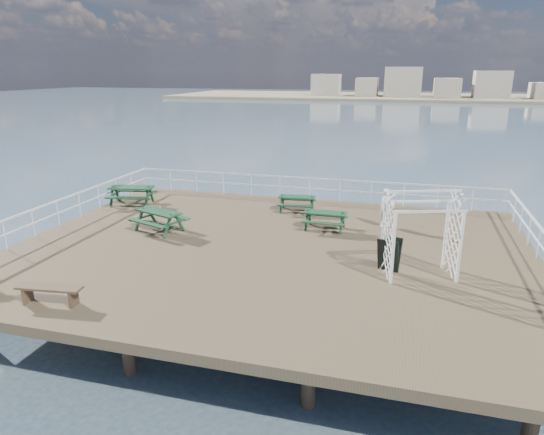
{
  "coord_description": "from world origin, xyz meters",
  "views": [
    {
      "loc": [
        4.38,
        -15.57,
        6.04
      ],
      "look_at": [
        0.04,
        0.0,
        1.1
      ],
      "focal_mm": 32.0,
      "sensor_mm": 36.0,
      "label": 1
    }
  ],
  "objects": [
    {
      "name": "railing",
      "position": [
        -0.07,
        2.57,
        0.87
      ],
      "size": [
        17.77,
        13.76,
        1.1
      ],
      "color": "silver",
      "rests_on": "ground"
    },
    {
      "name": "picnic_table_a",
      "position": [
        -7.8,
        3.75,
        0.62
      ],
      "size": [
        2.26,
        1.96,
        0.96
      ],
      "rotation": [
        0.0,
        0.0,
        0.2
      ],
      "color": "#123218",
      "rests_on": "ground"
    },
    {
      "name": "person",
      "position": [
        3.79,
        3.53,
        0.77
      ],
      "size": [
        0.67,
        0.58,
        1.55
      ],
      "primitive_type": "imported",
      "rotation": [
        0.0,
        0.0,
        0.47
      ],
      "color": "silver",
      "rests_on": "ground"
    },
    {
      "name": "sandwich_board",
      "position": [
        4.11,
        -1.05,
        0.53
      ],
      "size": [
        0.78,
        0.67,
        1.09
      ],
      "rotation": [
        0.0,
        0.0,
        -0.3
      ],
      "color": "black",
      "rests_on": "ground"
    },
    {
      "name": "picnic_table_d",
      "position": [
        -4.68,
        0.58,
        0.59
      ],
      "size": [
        2.29,
        2.06,
        0.92
      ],
      "rotation": [
        0.0,
        0.0,
        -0.34
      ],
      "color": "#123218",
      "rests_on": "ground"
    },
    {
      "name": "trellis_arbor",
      "position": [
        5.0,
        -1.17,
        1.19
      ],
      "size": [
        2.41,
        1.77,
        2.69
      ],
      "rotation": [
        0.0,
        0.0,
        0.32
      ],
      "color": "silver",
      "rests_on": "ground"
    },
    {
      "name": "sea_backdrop",
      "position": [
        12.54,
        134.07,
        -0.51
      ],
      "size": [
        300.0,
        300.0,
        9.2
      ],
      "color": "#3F546A",
      "rests_on": "ground"
    },
    {
      "name": "picnic_table_c",
      "position": [
        -0.12,
        4.7,
        0.5
      ],
      "size": [
        1.7,
        1.42,
        0.78
      ],
      "rotation": [
        0.0,
        0.0,
        0.09
      ],
      "color": "#123218",
      "rests_on": "ground"
    },
    {
      "name": "flat_bench_near",
      "position": [
        -4.52,
        -5.8,
        0.38
      ],
      "size": [
        1.82,
        0.63,
        0.51
      ],
      "rotation": [
        0.0,
        0.0,
        0.12
      ],
      "color": "brown",
      "rests_on": "ground"
    },
    {
      "name": "picnic_table_b",
      "position": [
        1.5,
        2.52,
        0.51
      ],
      "size": [
        1.66,
        1.35,
        0.8
      ],
      "rotation": [
        0.0,
        0.0,
        -0.02
      ],
      "color": "#123218",
      "rests_on": "ground"
    },
    {
      "name": "ground",
      "position": [
        0.0,
        0.0,
        -0.15
      ],
      "size": [
        18.0,
        14.0,
        0.3
      ],
      "primitive_type": "cube",
      "color": "brown",
      "rests_on": "ground"
    }
  ]
}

